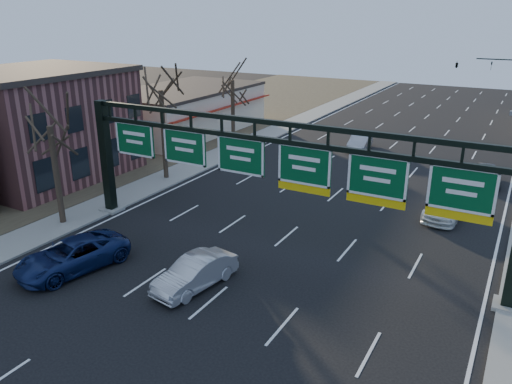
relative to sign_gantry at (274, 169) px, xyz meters
The scene contains 16 objects.
ground 9.24m from the sign_gantry, 91.15° to the right, with size 160.00×160.00×0.00m, color black.
sidewalk_left 18.24m from the sign_gantry, 137.20° to the left, with size 3.00×120.00×0.12m, color gray.
dirt_strip_left 28.25m from the sign_gantry, 154.50° to the left, with size 21.00×120.00×0.06m, color #473D2B.
lane_markings 12.86m from the sign_gantry, 90.76° to the left, with size 21.60×120.00×0.01m, color white.
sign_gantry is the anchor object (origin of this frame).
brick_block 21.87m from the sign_gantry, behind, with size 10.40×12.40×8.30m.
cream_strip 30.24m from the sign_gantry, 135.86° to the left, with size 10.90×18.40×4.70m.
tree_gantry 13.53m from the sign_gantry, 166.97° to the right, with size 3.60×3.60×8.48m.
tree_mid 15.08m from the sign_gantry, 151.63° to the left, with size 3.60×3.60×9.24m.
tree_far 21.57m from the sign_gantry, 127.32° to the left, with size 3.60×3.60×8.86m.
traffic_signal_mast 47.33m from the sign_gantry, 83.29° to the left, with size 10.16×0.54×7.00m.
car_blue_suv 11.05m from the sign_gantry, 139.17° to the right, with size 2.59×5.62×1.56m, color #122050.
car_silver_sedan 6.64m from the sign_gantry, 105.83° to the right, with size 1.56×4.48×1.48m, color #B1B2B6.
car_white_wagon 12.66m from the sign_gantry, 52.33° to the left, with size 2.01×4.95×1.44m, color white.
car_grey_far 20.40m from the sign_gantry, 63.47° to the left, with size 1.69×4.21×1.43m, color #3C3F41.
car_silver_distant 23.42m from the sign_gantry, 96.40° to the left, with size 1.63×4.66×1.54m, color #A0A0A5.
Camera 1 is at (11.21, -13.84, 12.24)m, focal length 35.00 mm.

